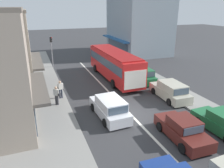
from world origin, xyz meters
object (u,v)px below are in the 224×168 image
Objects in this scene: city_bus at (114,63)px; traffic_light_downstreet at (51,47)px; parked_sedan_kerb_front at (223,123)px; parked_wagon_kerb_rear at (121,63)px; pedestrian_with_handbag_near at (60,88)px; pedestrian_browsing_midblock at (57,94)px; parked_wagon_kerb_second at (170,91)px; sedan_adjacent_lane_lead at (182,130)px; parked_wagon_kerb_third at (142,75)px; wagon_behind_bus_mid at (110,108)px.

traffic_light_downstreet reaches higher than city_bus.
parked_sedan_kerb_front is 0.95× the size of parked_wagon_kerb_rear.
pedestrian_with_handbag_near is 1.40m from pedestrian_browsing_midblock.
parked_wagon_kerb_second is 2.79× the size of pedestrian_browsing_midblock.
pedestrian_browsing_midblock is (-1.04, -12.58, -1.79)m from traffic_light_downstreet.
parked_sedan_kerb_front is at bearing -5.22° from sedan_adjacent_lane_lead.
pedestrian_with_handbag_near is (-9.21, -1.92, 0.32)m from parked_wagon_kerb_third.
parked_wagon_kerb_third is at bearing -38.62° from city_bus.
parked_wagon_kerb_third is (-0.16, 11.23, 0.08)m from parked_sedan_kerb_front.
wagon_behind_bus_mid is at bearing -167.92° from parked_wagon_kerb_second.
city_bus is at bearing 101.46° from parked_sedan_kerb_front.
parked_wagon_kerb_third is at bearing -88.95° from parked_wagon_kerb_rear.
traffic_light_downstreet reaches higher than pedestrian_browsing_midblock.
pedestrian_browsing_midblock is at bearing -143.83° from city_bus.
parked_wagon_kerb_third is (2.87, 10.96, 0.08)m from sedan_adjacent_lane_lead.
pedestrian_browsing_midblock is (-7.18, -5.25, -0.81)m from city_bus.
city_bus is 2.39× the size of parked_wagon_kerb_second.
parked_wagon_kerb_second is at bearing 12.08° from wagon_behind_bus_mid.
pedestrian_with_handbag_near reaches higher than wagon_behind_bus_mid.
pedestrian_with_handbag_near is at bearing 125.06° from sedan_adjacent_lane_lead.
pedestrian_browsing_midblock is (-0.49, -1.31, 0.00)m from pedestrian_with_handbag_near.
city_bus is 13.57m from parked_sedan_kerb_front.
city_bus is 2.55× the size of parked_sedan_kerb_front.
parked_wagon_kerb_second is 1.01× the size of parked_wagon_kerb_rear.
pedestrian_with_handbag_near reaches higher than parked_wagon_kerb_second.
parked_wagon_kerb_rear is (2.42, 3.66, -1.14)m from city_bus.
pedestrian_with_handbag_near is (-9.38, 9.32, 0.40)m from parked_sedan_kerb_front.
wagon_behind_bus_mid is at bearing -43.63° from pedestrian_browsing_midblock.
parked_wagon_kerb_rear is 11.86m from pedestrian_with_handbag_near.
sedan_adjacent_lane_lead is 0.93× the size of wagon_behind_bus_mid.
traffic_light_downstreet is at bearing 129.91° from city_bus.
parked_wagon_kerb_third is at bearing 46.82° from wagon_behind_bus_mid.
parked_wagon_kerb_second and parked_wagon_kerb_rear have the same top height.
pedestrian_with_handbag_near is (-9.40, 3.30, 0.32)m from parked_wagon_kerb_second.
wagon_behind_bus_mid is 13.68m from parked_wagon_kerb_rear.
pedestrian_with_handbag_near is at bearing 160.63° from parked_wagon_kerb_second.
wagon_behind_bus_mid reaches higher than sedan_adjacent_lane_lead.
parked_wagon_kerb_second is at bearing -88.46° from parked_wagon_kerb_rear.
parked_wagon_kerb_rear is 2.76× the size of pedestrian_browsing_midblock.
parked_sedan_kerb_front is 1.02× the size of traffic_light_downstreet.
parked_wagon_kerb_rear is at bearing 39.81° from pedestrian_with_handbag_near.
traffic_light_downstreet reaches higher than parked_sedan_kerb_front.
parked_sedan_kerb_front is 2.62× the size of pedestrian_with_handbag_near.
traffic_light_downstreet is 2.58× the size of pedestrian_with_handbag_near.
parked_wagon_kerb_second is 1.08× the size of traffic_light_downstreet.
pedestrian_with_handbag_near reaches higher than sedan_adjacent_lane_lead.
parked_wagon_kerb_rear is (6.08, 12.26, 0.00)m from wagon_behind_bus_mid.
parked_wagon_kerb_third is 2.80× the size of pedestrian_with_handbag_near.
parked_sedan_kerb_front is 16.91m from parked_wagon_kerb_rear.
city_bus is 2.41× the size of parked_wagon_kerb_rear.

